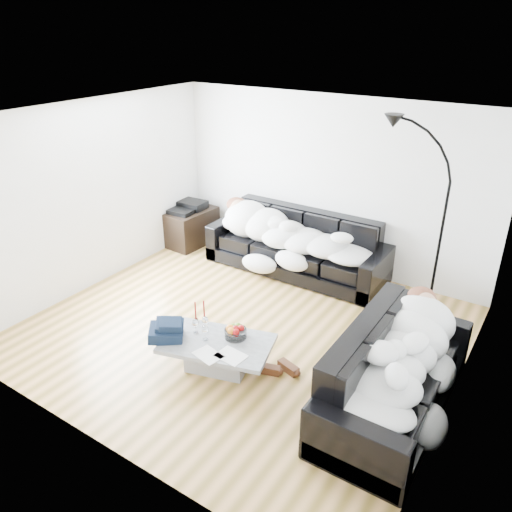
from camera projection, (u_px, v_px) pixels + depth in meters
The scene contains 24 objects.
ground at pixel (243, 329), 6.27m from camera, with size 5.00×5.00×0.00m, color olive.
wall_back at pixel (328, 184), 7.41m from camera, with size 5.00×0.02×2.60m, color silver.
wall_left at pixel (94, 196), 6.94m from camera, with size 0.02×4.50×2.60m, color silver.
wall_right at pixel (471, 293), 4.47m from camera, with size 0.02×4.50×2.60m, color silver.
ceiling at pixel (240, 118), 5.15m from camera, with size 5.00×5.00×0.00m, color white.
sofa_back at pixel (296, 244), 7.53m from camera, with size 2.76×0.95×0.90m, color black.
sofa_right at pixel (396, 372), 4.82m from camera, with size 2.18×0.93×0.88m, color black.
sleeper_back at pixel (295, 233), 7.41m from camera, with size 2.33×0.81×0.47m, color white, non-canonical shape.
sleeper_right at pixel (399, 354), 4.74m from camera, with size 1.87×0.79×0.46m, color white, non-canonical shape.
teal_cushion at pixel (415, 314), 5.24m from camera, with size 0.36×0.30×0.20m, color #0E6844.
coffee_table at pixel (218, 355), 5.51m from camera, with size 1.19×0.69×0.35m, color #939699.
fruit_bowl at pixel (236, 331), 5.48m from camera, with size 0.25×0.25×0.15m, color white.
wine_glass_a at pixel (205, 324), 5.59m from camera, with size 0.07×0.07×0.17m, color white.
wine_glass_b at pixel (195, 326), 5.55m from camera, with size 0.07×0.07×0.17m, color white.
wine_glass_c at pixel (205, 333), 5.43m from camera, with size 0.08×0.08×0.18m, color white.
candle_left at pixel (196, 312), 5.76m from camera, with size 0.05×0.05×0.25m, color maroon.
candle_right at pixel (204, 310), 5.78m from camera, with size 0.05×0.05×0.25m, color maroon.
newspaper_a at pixel (231, 356), 5.20m from camera, with size 0.30×0.23×0.01m, color silver.
newspaper_b at pixel (208, 355), 5.21m from camera, with size 0.30×0.21×0.01m, color silver.
navy_jacket at pixel (168, 323), 5.44m from camera, with size 0.39×0.33×0.20m, color black, non-canonical shape.
shoes at pixel (278, 368), 5.49m from camera, with size 0.45×0.33×0.10m, color #472311, non-canonical shape.
av_cabinet at pixel (190, 227), 8.55m from camera, with size 0.60×0.88×0.60m, color black.
stereo at pixel (189, 206), 8.39m from camera, with size 0.44×0.34×0.13m, color black.
floor_lamp at pixel (441, 237), 6.13m from camera, with size 0.80×0.32×2.21m, color black, non-canonical shape.
Camera 1 is at (3.02, -4.31, 3.53)m, focal length 35.00 mm.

